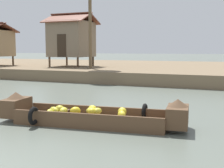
{
  "coord_description": "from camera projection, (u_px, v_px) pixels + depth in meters",
  "views": [
    {
      "loc": [
        4.96,
        -2.84,
        2.16
      ],
      "look_at": [
        1.07,
        6.38,
        1.02
      ],
      "focal_mm": 48.07,
      "sensor_mm": 36.0,
      "label": 1
    }
  ],
  "objects": [
    {
      "name": "riverbank_strip",
      "position": [
        178.0,
        70.0,
        26.76
      ],
      "size": [
        160.0,
        20.0,
        0.78
      ],
      "primitive_type": "cube",
      "color": "#756047",
      "rests_on": "ground"
    },
    {
      "name": "banana_boat",
      "position": [
        90.0,
        115.0,
        8.69
      ],
      "size": [
        5.56,
        2.24,
        0.86
      ],
      "color": "brown",
      "rests_on": "ground"
    },
    {
      "name": "ground_plane",
      "position": [
        121.0,
        97.0,
        13.92
      ],
      "size": [
        300.0,
        300.0,
        0.0
      ],
      "primitive_type": "plane",
      "color": "#596056"
    },
    {
      "name": "stilt_house_mid_left",
      "position": [
        72.0,
        38.0,
        24.93
      ],
      "size": [
        3.73,
        3.57,
        4.4
      ],
      "color": "#4C3826",
      "rests_on": "riverbank_strip"
    }
  ]
}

